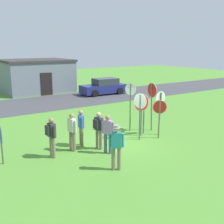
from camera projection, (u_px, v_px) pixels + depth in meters
ground_plane at (114, 141)px, 13.58m from camera, size 80.00×80.00×0.00m
street_asphalt at (37, 104)px, 22.41m from camera, size 60.00×6.40×0.01m
building_background at (36, 76)px, 28.13m from camera, size 6.52×5.67×3.21m
parked_car_on_street at (104, 87)px, 26.73m from camera, size 4.39×2.20×1.51m
stop_sign_far_back at (152, 98)px, 14.96m from camera, size 0.15×0.79×2.62m
stop_sign_center_cluster at (130, 99)px, 14.89m from camera, size 0.26×0.61×2.62m
stop_sign_leaning_left at (140, 108)px, 13.50m from camera, size 0.20×0.72×2.31m
stop_sign_tallest at (144, 109)px, 14.57m from camera, size 0.58×0.19×1.98m
stop_sign_leaning_right at (142, 107)px, 14.11m from camera, size 0.88×0.11×2.17m
stop_sign_rear_right at (160, 106)px, 14.27m from camera, size 0.69×0.17×2.29m
stop_sign_rear_left at (159, 113)px, 13.75m from camera, size 0.59×0.46×1.96m
person_in_dark_shirt at (116, 145)px, 10.25m from camera, size 0.50×0.38×1.74m
person_in_teal at (51, 135)px, 11.43m from camera, size 0.37×0.57×1.69m
person_in_blue at (98, 128)px, 12.39m from camera, size 0.41×0.56×1.69m
person_with_sunhat at (108, 132)px, 11.88m from camera, size 0.39×0.47×1.69m
person_holding_notes at (81, 126)px, 12.78m from camera, size 0.31×0.55×1.69m
person_near_signs at (72, 130)px, 12.19m from camera, size 0.29×0.56×1.69m
info_panel_leftmost at (1, 138)px, 10.76m from camera, size 0.09×0.60×1.53m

